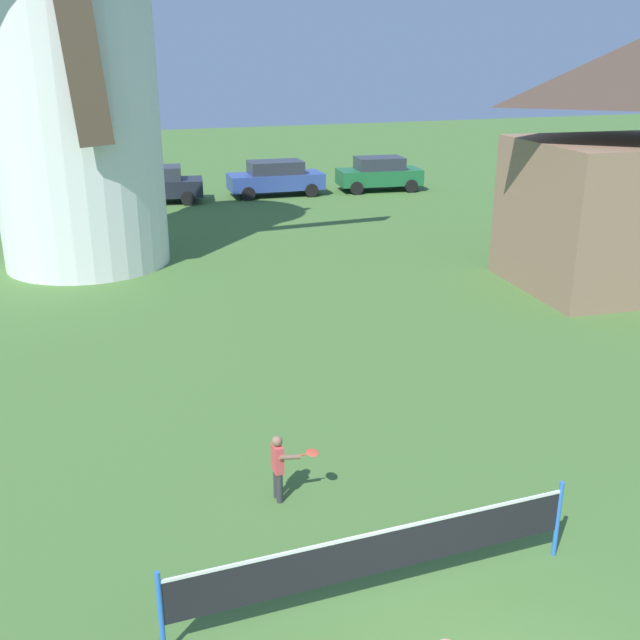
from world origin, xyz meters
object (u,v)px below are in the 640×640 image
Objects in this scene: windmill at (66,37)px; parked_car_blue at (276,178)px; tennis_net at (378,553)px; parked_car_green at (379,173)px; parked_car_mustard at (34,190)px; chapel at (636,167)px; parked_car_black at (154,184)px; player_far at (280,464)px.

windmill reaches higher than parked_car_blue.
parked_car_green is at bearing 65.82° from tennis_net.
parked_car_mustard is at bearing 178.19° from parked_car_blue.
chapel is (15.60, -16.77, 2.47)m from parked_car_mustard.
chapel is at bearing -27.76° from windmill.
parked_car_black is (4.90, -0.21, -0.00)m from parked_car_mustard.
player_far is (1.77, -14.47, -5.99)m from windmill.
windmill is at bearing 96.99° from player_far.
windmill is 3.25× the size of parked_car_mustard.
parked_car_blue is (10.33, -0.33, -0.00)m from parked_car_mustard.
parked_car_black is at bearing 177.03° from parked_car_green.
parked_car_black is 10.40m from parked_car_green.
parked_car_blue is (6.53, 25.98, 0.12)m from tennis_net.
chapel is (14.03, -7.39, -3.31)m from windmill.
tennis_net is 4.88× the size of player_far.
tennis_net is 1.26× the size of parked_car_green.
windmill is 3.38× the size of parked_car_black.
tennis_net is 15.39m from chapel.
parked_car_blue is at bearing -1.23° from parked_car_black.
chapel is (10.71, -16.56, 2.47)m from parked_car_black.
windmill is 14.01× the size of player_far.
parked_car_blue is 1.07× the size of parked_car_green.
chapel is (5.27, -16.44, 2.47)m from parked_car_blue.
parked_car_green is (15.28, -0.75, -0.00)m from parked_car_mustard.
parked_car_mustard is at bearing 98.22° from tennis_net.
parked_car_mustard is at bearing 132.94° from chapel.
parked_car_blue and parked_car_green have the same top height.
parked_car_green is at bearing 32.21° from windmill.
player_far is 24.55m from parked_car_blue.
tennis_net is 2.50m from player_far.
windmill is at bearing -109.93° from parked_car_black.
parked_car_blue is 4.97m from parked_car_green.
parked_car_green is at bearing 91.16° from chapel.
windmill is at bearing -80.51° from parked_car_mustard.
parked_car_blue reaches higher than tennis_net.
parked_car_black is 1.00× the size of parked_car_blue.
tennis_net is 26.58m from parked_car_mustard.
player_far is at bearing -82.02° from parked_car_mustard.
tennis_net reaches higher than player_far.
parked_car_black is 19.87m from chapel.
parked_car_mustard is at bearing 177.56° from parked_car_black.
parked_car_blue is (5.43, -0.12, 0.00)m from parked_car_black.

